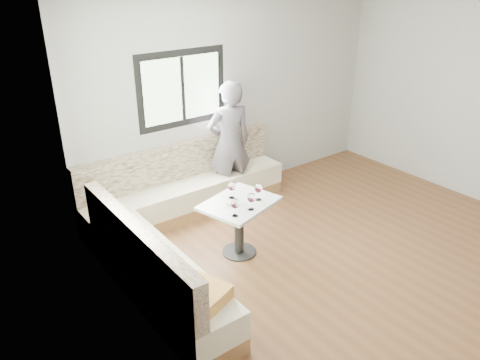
% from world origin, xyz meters
% --- Properties ---
extents(room, '(5.01, 5.01, 2.81)m').
position_xyz_m(room, '(-0.08, 0.08, 1.41)').
color(room, brown).
rests_on(room, ground).
extents(banquette, '(2.90, 2.80, 0.95)m').
position_xyz_m(banquette, '(-1.59, 1.62, 0.33)').
color(banquette, '#946840').
rests_on(banquette, ground).
extents(table, '(0.97, 0.84, 0.68)m').
position_xyz_m(table, '(-1.09, 1.02, 0.51)').
color(table, black).
rests_on(table, ground).
extents(person, '(0.71, 0.54, 1.74)m').
position_xyz_m(person, '(-0.37, 2.20, 0.87)').
color(person, '#58525B').
rests_on(person, ground).
extents(olive_ramekin, '(0.10, 0.10, 0.04)m').
position_xyz_m(olive_ramekin, '(-1.20, 1.03, 0.70)').
color(olive_ramekin, white).
rests_on(olive_ramekin, table).
extents(wine_glass_a, '(0.09, 0.09, 0.20)m').
position_xyz_m(wine_glass_a, '(-1.31, 0.79, 0.82)').
color(wine_glass_a, white).
rests_on(wine_glass_a, table).
extents(wine_glass_b, '(0.09, 0.09, 0.20)m').
position_xyz_m(wine_glass_b, '(-1.09, 0.79, 0.82)').
color(wine_glass_b, white).
rests_on(wine_glass_b, table).
extents(wine_glass_c, '(0.09, 0.09, 0.20)m').
position_xyz_m(wine_glass_c, '(-0.88, 0.93, 0.82)').
color(wine_glass_c, white).
rests_on(wine_glass_c, table).
extents(wine_glass_d, '(0.09, 0.09, 0.20)m').
position_xyz_m(wine_glass_d, '(-1.09, 1.15, 0.82)').
color(wine_glass_d, white).
rests_on(wine_glass_d, table).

